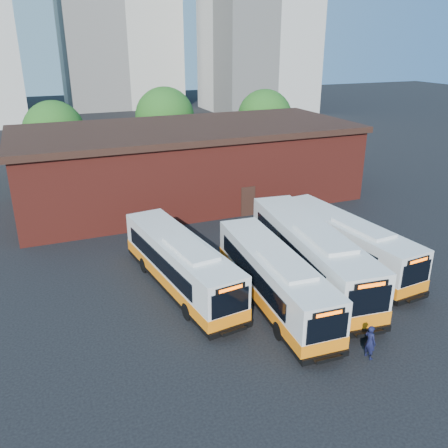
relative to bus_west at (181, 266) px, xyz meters
name	(u,v)px	position (x,y,z in m)	size (l,w,h in m)	color
ground	(308,308)	(5.53, -4.64, -1.41)	(220.00, 220.00, 0.00)	black
bus_west	(181,266)	(0.00, 0.00, 0.00)	(3.78, 11.61, 3.12)	silver
bus_midwest	(274,280)	(4.02, -3.48, -0.02)	(3.00, 11.41, 3.08)	silver
bus_mideast	(310,256)	(7.17, -1.98, 0.16)	(3.98, 12.90, 3.47)	silver
bus_east	(345,244)	(10.33, -0.96, -0.01)	(3.33, 11.53, 3.10)	silver
transit_worker	(370,342)	(5.80, -9.18, -0.60)	(0.59, 0.39, 1.63)	black
depot_building	(188,162)	(5.53, 15.36, 1.84)	(28.60, 12.60, 6.40)	maroon
tree_west	(54,131)	(-4.47, 27.36, 3.23)	(6.00, 6.00, 7.65)	#382314
tree_mid	(165,117)	(7.53, 29.36, 3.66)	(6.56, 6.56, 8.36)	#382314
tree_east	(265,117)	(18.53, 26.36, 3.42)	(6.24, 6.24, 7.96)	#382314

